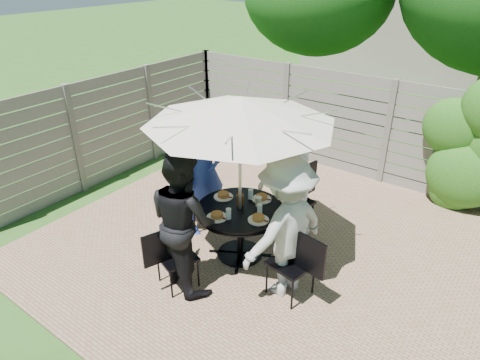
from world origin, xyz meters
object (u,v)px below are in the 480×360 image
Objects in this scene: glass_back at (251,194)px; glass_front at (229,214)px; person_front at (183,221)px; person_right at (286,228)px; patio_table at (240,223)px; plate_right at (258,219)px; chair_right at (291,276)px; chair_left at (200,208)px; bicycle at (228,128)px; umbrella at (240,110)px; plate_back at (262,198)px; syrup_jug at (240,200)px; plate_left at (223,196)px; person_left at (203,171)px; chair_back at (293,213)px; glass_right at (260,209)px; chair_front at (177,268)px; coffee_cup at (258,202)px; person_back at (288,176)px; plate_front at (217,216)px.

glass_back is 1.00× the size of glass_front.
person_front reaches higher than person_right.
plate_right is (0.35, -0.10, 0.25)m from patio_table.
chair_right is 0.61m from person_right.
chair_left reaches higher than bicycle.
umbrella is 3.00× the size of chair_right.
syrup_jug reaches higher than plate_back.
chair_right is 0.54× the size of bicycle.
plate_right is (0.69, -0.19, 0.00)m from plate_left.
person_left is at bearing 164.38° from plate_right.
chair_back is 1.06m from syrup_jug.
person_right is (1.60, -0.45, -0.08)m from person_left.
glass_right is 3.85m from bicycle.
chair_front is at bearing -105.66° from plate_back.
coffee_cup is at bearing -20.12° from chair_right.
plate_front is (-0.32, -1.15, -0.18)m from person_back.
syrup_jug is (-0.27, -0.74, -0.13)m from person_back.
plate_right is at bearing -16.34° from chair_front.
umbrella is 1.37m from person_back.
chair_front is 3.29× the size of plate_back.
chair_right reaches higher than syrup_jug.
umbrella is 1.99m from chair_back.
chair_left is 6.77× the size of glass_front.
person_back is 7.28× the size of plate_front.
person_back is 1.08× the size of person_right.
person_back is at bearing -28.27° from bicycle.
umbrella is 1.32m from plate_front.
chair_right is 3.58× the size of plate_right.
coffee_cup is at bearing 74.97° from glass_front.
person_back is 0.92m from plate_left.
chair_right is 0.77m from plate_right.
glass_right is (0.54, 0.96, 0.55)m from chair_front.
person_left is 1.10m from glass_right.
plate_left is 1.62× the size of syrup_jug.
umbrella is 10.74× the size of plate_front.
coffee_cup is (0.20, 0.12, -0.02)m from syrup_jug.
plate_back reaches higher than patio_table.
coffee_cup is at bearing 31.12° from syrup_jug.
umbrella is 17.46× the size of syrup_jug.
chair_front is at bearing -102.29° from syrup_jug.
syrup_jug reaches higher than patio_table.
plate_back is (0.32, 1.15, -0.12)m from person_front.
person_front is at bearing -105.62° from plate_back.
chair_back is 3.23m from bicycle.
chair_front reaches higher than plate_right.
syrup_jug is at bearing -86.28° from person_left.
chair_right reaches higher than chair_front.
person_left is 0.78m from glass_back.
plate_left is at bearing 135.20° from glass_front.
person_front is at bearing -135.00° from person_left.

